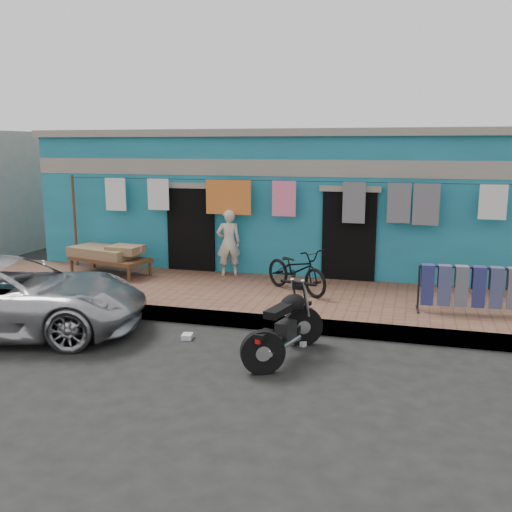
{
  "coord_description": "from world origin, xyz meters",
  "views": [
    {
      "loc": [
        2.59,
        -7.24,
        3.02
      ],
      "look_at": [
        0.0,
        2.0,
        1.15
      ],
      "focal_mm": 40.0,
      "sensor_mm": 36.0,
      "label": 1
    }
  ],
  "objects": [
    {
      "name": "building",
      "position": [
        -0.0,
        6.99,
        1.69
      ],
      "size": [
        12.2,
        5.2,
        3.36
      ],
      "color": "#1E6980",
      "rests_on": "ground"
    },
    {
      "name": "litter_a",
      "position": [
        0.3,
        1.17,
        0.04
      ],
      "size": [
        0.2,
        0.16,
        0.08
      ],
      "primitive_type": "cube",
      "rotation": [
        0.0,
        0.0,
        0.09
      ],
      "color": "silver",
      "rests_on": "ground"
    },
    {
      "name": "seated_person",
      "position": [
        -1.23,
        4.2,
        0.96
      ],
      "size": [
        0.61,
        0.52,
        1.42
      ],
      "primitive_type": "imported",
      "rotation": [
        0.0,
        0.0,
        3.56
      ],
      "color": "beige",
      "rests_on": "sidewalk"
    },
    {
      "name": "charpoy",
      "position": [
        -3.74,
        3.59,
        0.56
      ],
      "size": [
        2.28,
        1.75,
        0.63
      ],
      "primitive_type": null,
      "rotation": [
        0.0,
        0.0,
        -0.24
      ],
      "color": "brown",
      "rests_on": "sidewalk"
    },
    {
      "name": "jeans_rack",
      "position": [
        3.53,
        2.6,
        0.66
      ],
      "size": [
        1.78,
        0.61,
        0.83
      ],
      "primitive_type": null,
      "rotation": [
        0.0,
        0.0,
        0.08
      ],
      "color": "black",
      "rests_on": "sidewalk"
    },
    {
      "name": "ground",
      "position": [
        0.0,
        0.0,
        0.0
      ],
      "size": [
        80.0,
        80.0,
        0.0
      ],
      "primitive_type": "plane",
      "color": "black",
      "rests_on": "ground"
    },
    {
      "name": "sidewalk",
      "position": [
        0.0,
        3.0,
        0.12
      ],
      "size": [
        28.0,
        3.0,
        0.25
      ],
      "primitive_type": "cube",
      "color": "brown",
      "rests_on": "ground"
    },
    {
      "name": "motorcycle",
      "position": [
        0.88,
        0.36,
        0.52
      ],
      "size": [
        1.31,
        1.87,
        1.04
      ],
      "primitive_type": null,
      "rotation": [
        0.0,
        0.0,
        -0.24
      ],
      "color": "black",
      "rests_on": "ground"
    },
    {
      "name": "litter_b",
      "position": [
        1.05,
        0.96,
        0.04
      ],
      "size": [
        0.17,
        0.19,
        0.08
      ],
      "primitive_type": "cube",
      "rotation": [
        0.0,
        0.0,
        1.17
      ],
      "color": "silver",
      "rests_on": "ground"
    },
    {
      "name": "clothesline",
      "position": [
        0.11,
        4.25,
        1.82
      ],
      "size": [
        10.06,
        0.06,
        2.1
      ],
      "color": "brown",
      "rests_on": "sidewalk"
    },
    {
      "name": "bicycle",
      "position": [
        0.47,
        3.19,
        0.78
      ],
      "size": [
        1.65,
        1.46,
        1.06
      ],
      "primitive_type": "imported",
      "rotation": [
        0.0,
        0.0,
        0.91
      ],
      "color": "black",
      "rests_on": "sidewalk"
    },
    {
      "name": "curb",
      "position": [
        0.0,
        1.55,
        0.12
      ],
      "size": [
        28.0,
        0.1,
        0.25
      ],
      "primitive_type": "cube",
      "color": "gray",
      "rests_on": "ground"
    },
    {
      "name": "litter_c",
      "position": [
        -0.79,
        0.76,
        0.04
      ],
      "size": [
        0.19,
        0.23,
        0.08
      ],
      "primitive_type": "cube",
      "rotation": [
        0.0,
        0.0,
        1.74
      ],
      "color": "silver",
      "rests_on": "ground"
    },
    {
      "name": "car",
      "position": [
        -3.7,
        0.24,
        0.64
      ],
      "size": [
        4.94,
        3.28,
        1.28
      ],
      "primitive_type": "imported",
      "rotation": [
        0.0,
        0.0,
        1.86
      ],
      "color": "#B6B6BB",
      "rests_on": "ground"
    }
  ]
}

